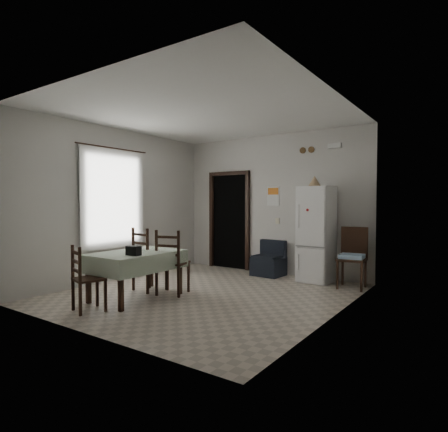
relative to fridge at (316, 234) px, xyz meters
name	(u,v)px	position (x,y,z in m)	size (l,w,h in m)	color
ground	(206,294)	(-1.11, -1.93, -0.89)	(4.50, 4.50, 0.00)	#BDAD9A
ceiling	(206,114)	(-1.11, -1.93, 2.01)	(4.20, 4.50, 0.02)	white
wall_back	(271,204)	(-1.11, 0.32, 0.56)	(4.20, 0.02, 2.90)	silver
wall_front	(84,205)	(-1.11, -4.18, 0.56)	(4.20, 0.02, 2.90)	silver
wall_left	(120,204)	(-3.21, -1.93, 0.56)	(0.02, 4.50, 2.90)	silver
wall_right	(335,205)	(0.99, -1.93, 0.56)	(0.02, 4.50, 2.90)	silver
doorway	(235,221)	(-2.16, 0.52, 0.17)	(1.06, 0.52, 2.22)	black
window_recess	(110,199)	(-3.26, -2.13, 0.66)	(0.10, 1.20, 1.60)	silver
curtain	(114,199)	(-3.15, -2.13, 0.66)	(0.02, 1.45, 1.85)	silver
curtain_rod	(113,148)	(-3.14, -2.13, 1.61)	(0.02, 0.02, 1.60)	black
calendar	(273,196)	(-1.06, 0.31, 0.73)	(0.28, 0.02, 0.40)	white
calendar_image	(273,191)	(-1.06, 0.30, 0.83)	(0.24, 0.01, 0.14)	orange
light_switch	(277,221)	(-0.96, 0.31, 0.21)	(0.08, 0.02, 0.12)	beige
vent_left	(303,150)	(-0.41, 0.30, 1.63)	(0.12, 0.12, 0.03)	brown
vent_right	(311,150)	(-0.23, 0.30, 1.63)	(0.12, 0.12, 0.03)	brown
emergency_light	(335,146)	(0.24, 0.28, 1.66)	(0.25, 0.07, 0.09)	white
fridge	(316,234)	(0.00, 0.00, 0.00)	(0.58, 0.58, 1.78)	white
tan_cone	(315,181)	(-0.02, -0.05, 0.99)	(0.24, 0.24, 0.19)	tan
navy_seat	(268,258)	(-1.01, 0.00, -0.54)	(0.58, 0.57, 0.71)	black
corner_chair	(352,258)	(0.71, -0.19, -0.36)	(0.46, 0.46, 1.05)	black
dining_table	(136,275)	(-1.82, -2.79, -0.53)	(0.91, 1.38, 0.72)	#A9B99F
black_bag	(134,251)	(-1.58, -3.05, -0.11)	(0.20, 0.12, 0.13)	black
dining_chair_far_left	(150,259)	(-2.05, -2.27, -0.36)	(0.46, 0.46, 1.06)	black
dining_chair_far_right	(173,262)	(-1.56, -2.25, -0.37)	(0.45, 0.45, 1.05)	black
dining_chair_near_head	(89,278)	(-1.84, -3.62, -0.44)	(0.39, 0.39, 0.90)	black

